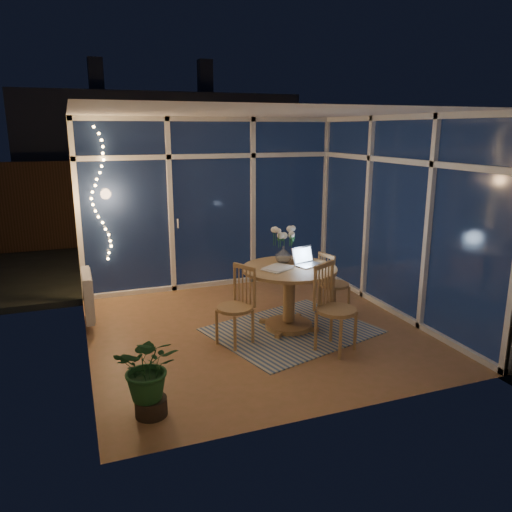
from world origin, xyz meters
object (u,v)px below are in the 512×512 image
object	(u,v)px
chair_front	(337,308)
chair_right	(335,283)
flower_vase	(283,255)
potted_plant	(149,375)
dining_table	(289,298)
laptop	(309,256)
chair_left	(235,306)

from	to	relation	value
chair_front	chair_right	bearing A→B (deg)	32.80
chair_front	flower_vase	size ratio (longest dim) A/B	4.79
potted_plant	dining_table	bearing A→B (deg)	35.61
dining_table	laptop	xyz separation A→B (m)	(0.26, 0.00, 0.51)
laptop	potted_plant	bearing A→B (deg)	-165.67
dining_table	chair_right	size ratio (longest dim) A/B	1.33
chair_left	laptop	bearing A→B (deg)	74.38
laptop	potted_plant	world-z (taller)	laptop
chair_left	chair_right	xyz separation A→B (m)	(1.55, 0.46, -0.03)
chair_front	potted_plant	distance (m)	2.24
chair_right	flower_vase	distance (m)	0.88
laptop	chair_front	bearing A→B (deg)	-110.67
dining_table	flower_vase	distance (m)	0.55
flower_vase	potted_plant	distance (m)	2.57
chair_right	potted_plant	bearing A→B (deg)	108.51
chair_left	dining_table	bearing A→B (deg)	78.15
laptop	flower_vase	bearing A→B (deg)	119.59
chair_left	laptop	xyz separation A→B (m)	(1.04, 0.22, 0.44)
chair_left	laptop	size ratio (longest dim) A/B	2.88
dining_table	chair_left	xyz separation A→B (m)	(-0.78, -0.22, 0.07)
dining_table	laptop	bearing A→B (deg)	0.18
laptop	potted_plant	size ratio (longest dim) A/B	0.43
dining_table	potted_plant	world-z (taller)	dining_table
laptop	chair_right	bearing A→B (deg)	7.27
chair_right	chair_front	bearing A→B (deg)	139.25
chair_right	potted_plant	world-z (taller)	chair_right
dining_table	potted_plant	distance (m)	2.37
chair_right	chair_front	world-z (taller)	chair_front
flower_vase	potted_plant	world-z (taller)	flower_vase
dining_table	chair_right	xyz separation A→B (m)	(0.77, 0.24, 0.04)
dining_table	chair_right	world-z (taller)	chair_right
laptop	flower_vase	xyz separation A→B (m)	(-0.25, 0.23, -0.01)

